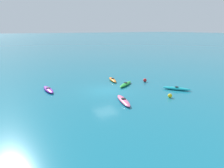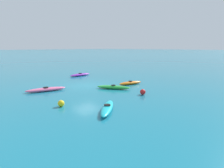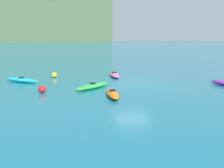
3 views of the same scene
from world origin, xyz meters
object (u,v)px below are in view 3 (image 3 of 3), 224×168
object	(u,v)px
kayak_green	(93,86)
buoy_yellow	(54,75)
kayak_pink	(114,75)
buoy_red	(42,89)
kayak_cyan	(22,80)
kayak_orange	(112,94)

from	to	relation	value
kayak_green	buoy_yellow	bearing A→B (deg)	101.23
kayak_pink	buoy_red	xyz separation A→B (m)	(-6.55, -4.83, 0.06)
kayak_pink	kayak_cyan	bearing A→B (deg)	-178.08
kayak_cyan	kayak_pink	bearing A→B (deg)	1.92
buoy_red	kayak_green	bearing A→B (deg)	2.78
kayak_pink	kayak_green	world-z (taller)	same
kayak_orange	buoy_yellow	size ratio (longest dim) A/B	6.48
kayak_orange	buoy_red	size ratio (longest dim) A/B	6.11
kayak_orange	kayak_green	size ratio (longest dim) A/B	0.94
kayak_orange	kayak_cyan	distance (m)	8.15
kayak_green	buoy_yellow	xyz separation A→B (m)	(-1.19, 5.97, 0.05)
buoy_yellow	kayak_orange	bearing A→B (deg)	-80.85
kayak_orange	kayak_cyan	bearing A→B (deg)	119.41
kayak_cyan	buoy_yellow	bearing A→B (deg)	30.35
kayak_pink	kayak_orange	xyz separation A→B (m)	(-3.26, -7.35, 0.00)
kayak_cyan	buoy_red	bearing A→B (deg)	-81.19
kayak_cyan	buoy_yellow	xyz separation A→B (m)	(2.61, 1.53, 0.05)
kayak_green	buoy_red	distance (m)	3.09
kayak_pink	kayak_cyan	xyz separation A→B (m)	(-7.26, -0.24, -0.00)
kayak_orange	buoy_red	world-z (taller)	buoy_red
buoy_red	buoy_yellow	bearing A→B (deg)	72.73
kayak_pink	kayak_green	distance (m)	5.82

